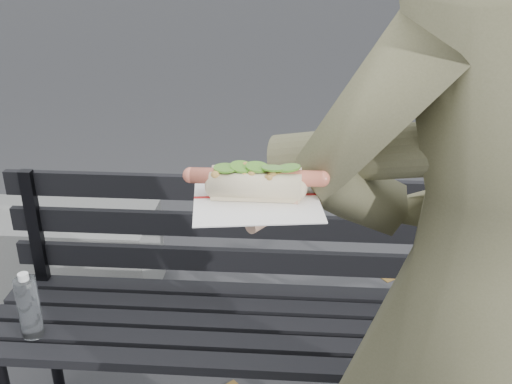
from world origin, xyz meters
TOP-DOWN VIEW (x-y plane):
  - park_bench at (-0.11, 0.81)m, footprint 1.50×0.44m
  - concrete_block at (-1.14, 1.56)m, footprint 1.20×0.40m
  - person at (0.43, 0.17)m, footprint 0.77×0.58m
  - held_hotdog at (0.22, 0.14)m, footprint 0.63×0.30m

SIDE VIEW (x-z plane):
  - concrete_block at x=-1.14m, z-range 0.00..0.40m
  - park_bench at x=-0.11m, z-range 0.08..0.96m
  - person at x=0.43m, z-range 0.00..1.90m
  - held_hotdog at x=0.22m, z-range 1.15..1.35m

